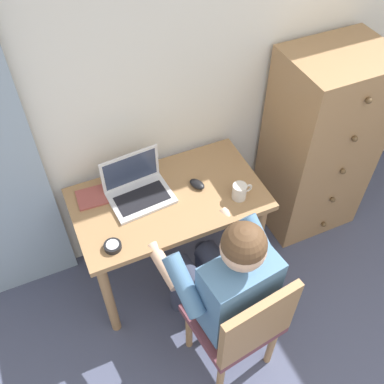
# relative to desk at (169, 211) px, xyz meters

# --- Properties ---
(wall_back) EXTENTS (4.80, 0.05, 2.50)m
(wall_back) POSITION_rel_desk_xyz_m (0.37, 0.38, 0.63)
(wall_back) COLOR silver
(wall_back) RESTS_ON ground_plane
(desk) EXTENTS (1.07, 0.61, 0.74)m
(desk) POSITION_rel_desk_xyz_m (0.00, 0.00, 0.00)
(desk) COLOR #9E754C
(desk) RESTS_ON ground_plane
(dresser) EXTENTS (0.61, 0.51, 1.33)m
(dresser) POSITION_rel_desk_xyz_m (1.08, 0.08, 0.04)
(dresser) COLOR #9E754C
(dresser) RESTS_ON ground_plane
(chair) EXTENTS (0.47, 0.45, 0.89)m
(chair) POSITION_rel_desk_xyz_m (0.09, -0.74, -0.12)
(chair) COLOR brown
(chair) RESTS_ON ground_plane
(person_seated) EXTENTS (0.58, 0.62, 1.20)m
(person_seated) POSITION_rel_desk_xyz_m (0.07, -0.56, 0.06)
(person_seated) COLOR #33384C
(person_seated) RESTS_ON ground_plane
(laptop) EXTENTS (0.36, 0.28, 0.24)m
(laptop) POSITION_rel_desk_xyz_m (-0.15, 0.09, 0.17)
(laptop) COLOR silver
(laptop) RESTS_ON desk
(computer_mouse) EXTENTS (0.09, 0.12, 0.03)m
(computer_mouse) POSITION_rel_desk_xyz_m (0.18, 0.01, 0.14)
(computer_mouse) COLOR black
(computer_mouse) RESTS_ON desk
(desk_clock) EXTENTS (0.09, 0.09, 0.03)m
(desk_clock) POSITION_rel_desk_xyz_m (-0.38, -0.20, 0.14)
(desk_clock) COLOR black
(desk_clock) RESTS_ON desk
(notebook_pad) EXTENTS (0.22, 0.16, 0.01)m
(notebook_pad) POSITION_rel_desk_xyz_m (-0.37, 0.17, 0.13)
(notebook_pad) COLOR #994742
(notebook_pad) RESTS_ON desk
(coffee_mug) EXTENTS (0.12, 0.08, 0.09)m
(coffee_mug) POSITION_rel_desk_xyz_m (0.36, -0.16, 0.17)
(coffee_mug) COLOR silver
(coffee_mug) RESTS_ON desk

